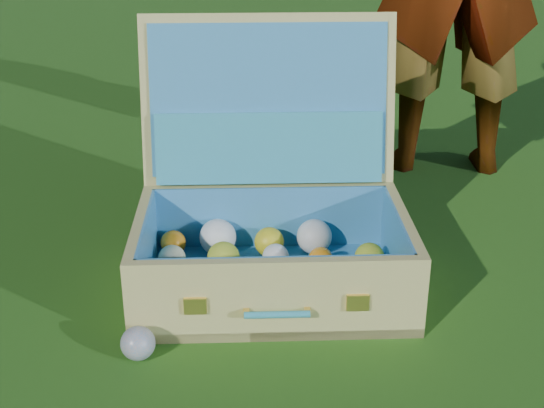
{
  "coord_description": "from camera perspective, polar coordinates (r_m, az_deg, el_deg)",
  "views": [
    {
      "loc": [
        -0.19,
        -1.51,
        1.0
      ],
      "look_at": [
        -0.16,
        0.28,
        0.21
      ],
      "focal_mm": 50.0,
      "sensor_mm": 36.0,
      "label": 1
    }
  ],
  "objects": [
    {
      "name": "ground",
      "position": [
        1.82,
        5.18,
        -9.49
      ],
      "size": [
        60.0,
        60.0,
        0.0
      ],
      "primitive_type": "plane",
      "color": "#215114",
      "rests_on": "ground"
    },
    {
      "name": "stray_ball",
      "position": [
        1.72,
        -10.06,
        -10.28
      ],
      "size": [
        0.08,
        0.08,
        0.08
      ],
      "primitive_type": "sphere",
      "color": "teal",
      "rests_on": "ground"
    },
    {
      "name": "suitcase",
      "position": [
        1.97,
        -0.13,
        -0.54
      ],
      "size": [
        0.7,
        0.64,
        0.65
      ],
      "rotation": [
        0.0,
        0.0,
        0.02
      ],
      "color": "tan",
      "rests_on": "ground"
    }
  ]
}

